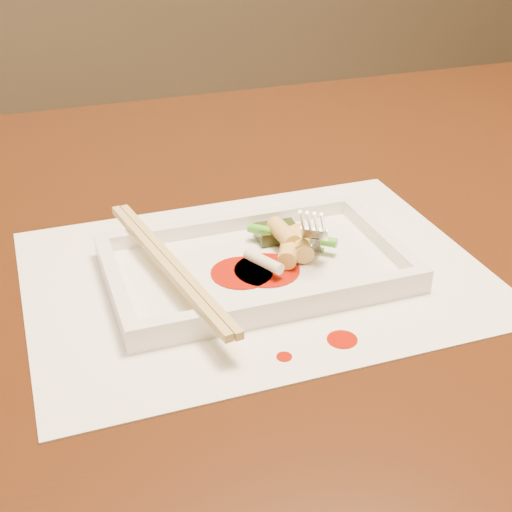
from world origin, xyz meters
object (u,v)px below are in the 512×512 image
object	(u,v)px
table	(295,305)
fork	(324,171)
plate_base	(256,270)
placemat	(256,274)
chopstick_a	(164,264)

from	to	relation	value
table	fork	size ratio (longest dim) A/B	10.00
plate_base	placemat	bearing A→B (deg)	-90.00
table	placemat	size ratio (longest dim) A/B	3.50
placemat	fork	distance (m)	0.11
fork	placemat	bearing A→B (deg)	-165.58
fork	plate_base	bearing A→B (deg)	-165.58
table	plate_base	world-z (taller)	plate_base
placemat	table	bearing A→B (deg)	47.88
plate_base	fork	size ratio (longest dim) A/B	1.86
placemat	plate_base	bearing A→B (deg)	90.00
table	fork	bearing A→B (deg)	-93.40
plate_base	chopstick_a	xyz separation A→B (m)	(-0.08, 0.00, 0.02)
plate_base	fork	distance (m)	0.11
chopstick_a	fork	distance (m)	0.16
chopstick_a	fork	xyz separation A→B (m)	(0.15, 0.02, 0.06)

